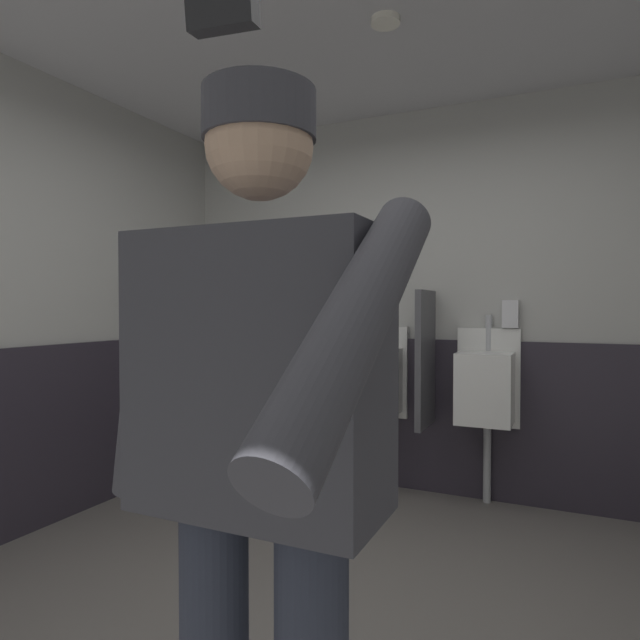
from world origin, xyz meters
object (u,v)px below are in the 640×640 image
object	(u,v)px
urinal_left	(375,380)
person	(258,453)
soap_dispenser	(510,314)
urinal_middle	(486,387)

from	to	relation	value
urinal_left	person	xyz separation A→B (m)	(0.69, -2.68, 0.23)
soap_dispenser	person	bearing A→B (deg)	-93.96
urinal_middle	person	bearing A→B (deg)	-91.26
person	soap_dispenser	bearing A→B (deg)	86.04
urinal_left	urinal_middle	distance (m)	0.75
urinal_left	soap_dispenser	size ratio (longest dim) A/B	6.89
urinal_left	person	distance (m)	2.78
urinal_middle	person	world-z (taller)	person
person	soap_dispenser	xyz separation A→B (m)	(0.19, 2.80, 0.24)
urinal_left	person	size ratio (longest dim) A/B	0.73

